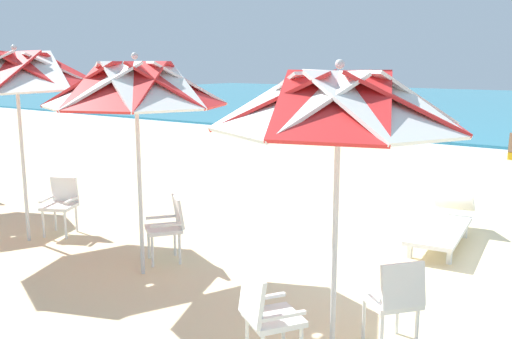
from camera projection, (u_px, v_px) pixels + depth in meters
The scene contains 9 objects.
ground_plane at pixel (433, 264), 7.32m from camera, with size 80.00×80.00×0.00m, color beige.
beach_umbrella_0 at pixel (339, 103), 4.71m from camera, with size 2.21×2.21×2.62m.
plastic_chair_0 at pixel (266, 313), 4.76m from camera, with size 0.61×0.62×0.87m.
plastic_chair_1 at pixel (395, 298), 5.08m from camera, with size 0.63×0.63×0.87m.
beach_umbrella_1 at pixel (136, 86), 6.56m from camera, with size 2.17×2.17×2.70m.
plastic_chair_2 at pixel (169, 225), 7.36m from camera, with size 0.62×0.63×0.87m.
beach_umbrella_2 at pixel (16, 73), 7.84m from camera, with size 2.45×2.45×2.83m.
plastic_chair_3 at pixel (61, 202), 8.55m from camera, with size 0.59×0.61×0.87m.
sun_lounger_1 at pixel (442, 224), 8.12m from camera, with size 0.87×2.20×0.62m.
Camera 1 is at (2.15, -7.00, 2.60)m, focal length 39.40 mm.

